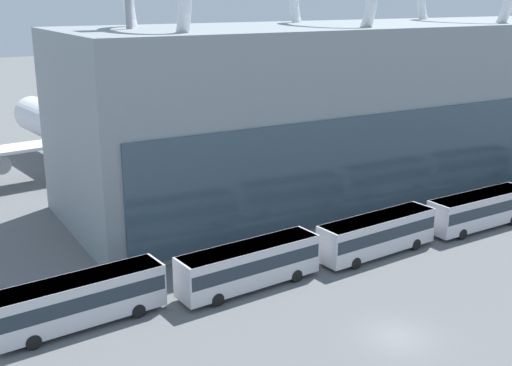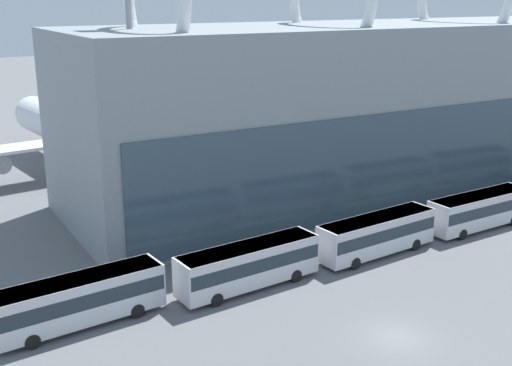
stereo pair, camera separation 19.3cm
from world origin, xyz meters
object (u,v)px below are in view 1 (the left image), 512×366
at_px(airliner_parked_remote, 395,96).
at_px(shuttle_bus_3, 479,208).
at_px(shuttle_bus_1, 249,263).
at_px(floodlight_mast, 129,27).
at_px(shuttle_bus_0, 80,298).
at_px(shuttle_bus_2, 377,233).
at_px(airliner_at_gate_far, 77,132).

bearing_deg(airliner_parked_remote, shuttle_bus_3, -43.60).
bearing_deg(shuttle_bus_1, shuttle_bus_3, -3.75).
distance_m(shuttle_bus_3, floodlight_mast, 36.73).
xyz_separation_m(shuttle_bus_0, shuttle_bus_2, (25.21, -0.53, 0.00)).
bearing_deg(shuttle_bus_0, airliner_parked_remote, 27.22).
bearing_deg(airliner_at_gate_far, shuttle_bus_2, -166.44).
xyz_separation_m(shuttle_bus_1, shuttle_bus_3, (25.21, 0.23, 0.00)).
bearing_deg(floodlight_mast, airliner_at_gate_far, 91.07).
bearing_deg(shuttle_bus_1, airliner_parked_remote, 34.29).
relative_size(airliner_parked_remote, shuttle_bus_3, 3.76).
height_order(shuttle_bus_0, floodlight_mast, floodlight_mast).
distance_m(shuttle_bus_2, shuttle_bus_3, 12.61).
bearing_deg(airliner_at_gate_far, airliner_parked_remote, -95.68).
distance_m(shuttle_bus_0, floodlight_mast, 26.99).
distance_m(shuttle_bus_0, shuttle_bus_3, 37.82).
bearing_deg(airliner_parked_remote, floodlight_mast, -79.04).
height_order(airliner_at_gate_far, floodlight_mast, floodlight_mast).
relative_size(airliner_at_gate_far, shuttle_bus_2, 3.07).
xyz_separation_m(airliner_at_gate_far, shuttle_bus_1, (2.06, -39.02, -3.28)).
distance_m(airliner_at_gate_far, shuttle_bus_0, 39.91).
relative_size(airliner_parked_remote, shuttle_bus_0, 3.73).
height_order(airliner_at_gate_far, shuttle_bus_2, airliner_at_gate_far).
bearing_deg(shuttle_bus_3, shuttle_bus_0, 177.57).
bearing_deg(floodlight_mast, airliner_parked_remote, 22.22).
height_order(airliner_at_gate_far, shuttle_bus_0, airliner_at_gate_far).
relative_size(airliner_at_gate_far, floodlight_mast, 1.36).
bearing_deg(shuttle_bus_2, airliner_at_gate_far, 106.15).
distance_m(airliner_at_gate_far, shuttle_bus_3, 47.53).
height_order(shuttle_bus_2, floodlight_mast, floodlight_mast).
distance_m(airliner_parked_remote, shuttle_bus_1, 64.80).
relative_size(airliner_parked_remote, floodlight_mast, 1.66).
distance_m(shuttle_bus_2, floodlight_mast, 28.86).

